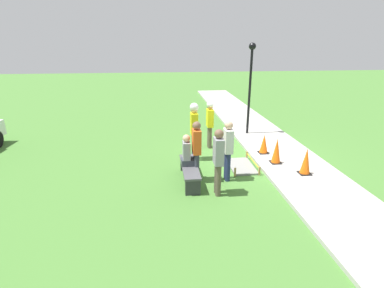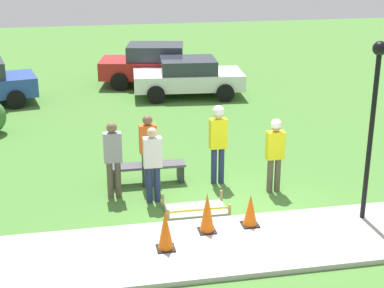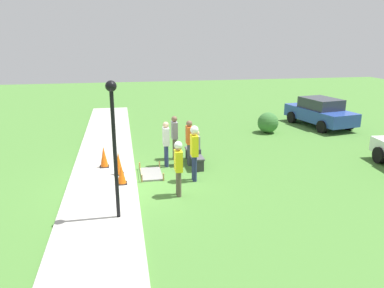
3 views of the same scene
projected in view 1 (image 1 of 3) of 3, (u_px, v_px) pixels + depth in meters
name	position (u px, v px, depth m)	size (l,w,h in m)	color
ground_plane	(250.00, 156.00, 10.43)	(60.00, 60.00, 0.00)	#477A33
sidewalk	(281.00, 154.00, 10.53)	(28.00, 2.25, 0.10)	#ADAAA3
wet_concrete_patch	(241.00, 166.00, 9.52)	(1.36, 0.79, 0.27)	gray
traffic_cone_near_patch	(306.00, 161.00, 8.70)	(0.34, 0.34, 0.79)	black
traffic_cone_far_patch	(277.00, 151.00, 9.49)	(0.34, 0.34, 0.82)	black
traffic_cone_sidewalk_edge	(264.00, 144.00, 10.36)	(0.34, 0.34, 0.67)	black
park_bench	(190.00, 170.00, 8.47)	(1.79, 0.44, 0.48)	#2D2D33
person_seated_on_bench	(188.00, 153.00, 8.37)	(0.36, 0.44, 0.89)	#383D47
worker_supervisor	(194.00, 126.00, 9.77)	(0.40, 0.28, 1.94)	navy
worker_assistant	(210.00, 120.00, 10.98)	(0.40, 0.25, 1.76)	brown
bystander_in_orange_shirt	(197.00, 148.00, 8.28)	(0.40, 0.23, 1.75)	#383D47
bystander_in_gray_shirt	(228.00, 147.00, 8.37)	(0.40, 0.23, 1.74)	navy
bystander_in_white_shirt	(218.00, 158.00, 7.53)	(0.40, 0.23, 1.77)	brown
lamppost_near	(251.00, 75.00, 11.93)	(0.28, 0.28, 3.65)	black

